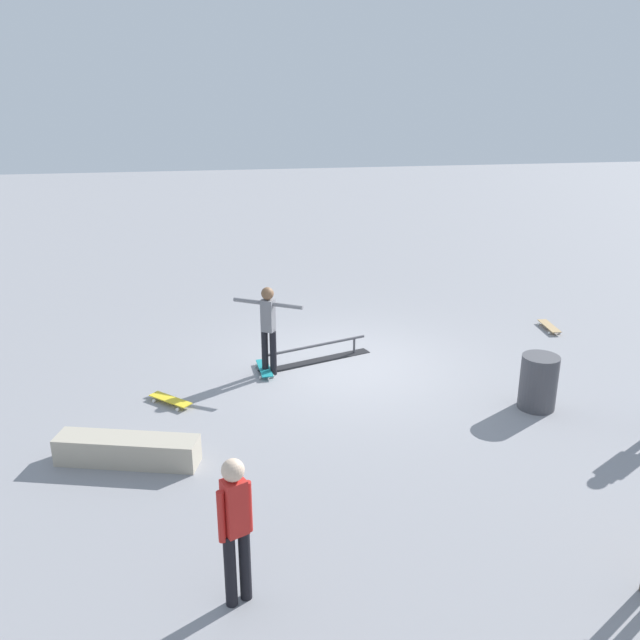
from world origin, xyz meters
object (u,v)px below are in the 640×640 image
grind_rail (316,354)px  trash_bin (538,382)px  loose_skateboard_yellow (170,400)px  skater_main (268,324)px  skate_ledge (127,450)px  bystander_red_shirt (236,524)px  skateboard_main (264,368)px  loose_skateboard_natural (549,326)px

grind_rail → trash_bin: 4.04m
loose_skateboard_yellow → skater_main: bearing=72.6°
skate_ledge → bystander_red_shirt: 3.27m
loose_skateboard_yellow → grind_rail: bearing=71.2°
skate_ledge → skateboard_main: skate_ledge is taller
skate_ledge → trash_bin: (-6.31, -0.62, 0.25)m
loose_skateboard_natural → trash_bin: 3.89m
grind_rail → loose_skateboard_natural: (-5.16, -0.88, -0.07)m
bystander_red_shirt → trash_bin: bearing=-169.5°
skater_main → bystander_red_shirt: bearing=111.8°
skateboard_main → bystander_red_shirt: 5.74m
skate_ledge → skater_main: skater_main is taller
skate_ledge → trash_bin: 6.34m
skater_main → skate_ledge: bearing=80.8°
skate_ledge → loose_skateboard_natural: 9.17m
skateboard_main → bystander_red_shirt: bystander_red_shirt is taller
skate_ledge → skater_main: bearing=-129.7°
skate_ledge → trash_bin: bearing=-174.4°
loose_skateboard_yellow → loose_skateboard_natural: bearing=59.9°
trash_bin → skateboard_main: bearing=-26.9°
trash_bin → skater_main: bearing=-26.5°
skater_main → loose_skateboard_natural: bearing=-137.5°
skate_ledge → loose_skateboard_natural: (-8.28, -3.95, -0.12)m
loose_skateboard_yellow → trash_bin: (-5.81, 1.11, 0.37)m
grind_rail → skater_main: 1.27m
grind_rail → loose_skateboard_yellow: 2.94m
skate_ledge → skateboard_main: 3.47m
skate_ledge → trash_bin: trash_bin is taller
skater_main → trash_bin: (-4.10, 2.05, -0.50)m
skater_main → loose_skateboard_natural: (-6.07, -1.29, -0.87)m
skate_ledge → bystander_red_shirt: (-1.36, 2.88, 0.73)m
grind_rail → trash_bin: size_ratio=2.50×
skater_main → trash_bin: 4.61m
bystander_red_shirt → loose_skateboard_yellow: bearing=-104.2°
skater_main → loose_skateboard_natural: 6.26m
skateboard_main → loose_skateboard_natural: bearing=97.6°
skater_main → grind_rail: bearing=-125.1°
grind_rail → loose_skateboard_yellow: size_ratio=3.11×
skate_ledge → skater_main: size_ratio=1.21×
skate_ledge → loose_skateboard_yellow: 1.80m
loose_skateboard_natural → loose_skateboard_yellow: (7.78, 2.22, 0.00)m
bystander_red_shirt → loose_skateboard_natural: bystander_red_shirt is taller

